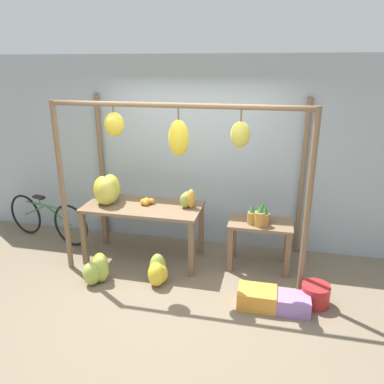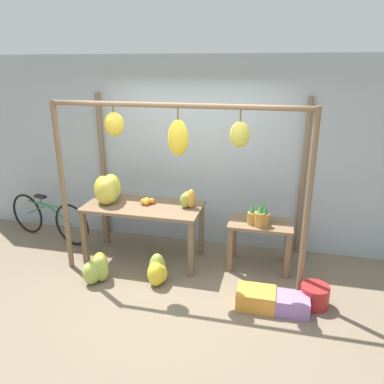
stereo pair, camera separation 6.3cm
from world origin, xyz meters
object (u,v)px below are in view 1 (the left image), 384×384
Objects in this scene: fruit_crate_white at (257,298)px; banana_pile_ground_left at (97,270)px; banana_pile_ground_right at (158,272)px; fruit_crate_purple at (292,303)px; parked_bicycle at (47,219)px; papaya_pile at (188,199)px; blue_bucket at (315,295)px; orange_pile at (147,202)px; pineapple_cluster at (260,215)px; banana_pile_on_table at (107,190)px.

banana_pile_ground_left is at bearing 178.00° from fruit_crate_white.
banana_pile_ground_right is at bearing 170.81° from fruit_crate_white.
banana_pile_ground_left is 0.99× the size of fruit_crate_purple.
fruit_crate_white is 0.27× the size of parked_bicycle.
fruit_crate_white is 1.56m from papaya_pile.
parked_bicycle is at bearing 167.70° from blue_bucket.
fruit_crate_purple is at bearing -1.94° from banana_pile_ground_left.
orange_pile is 2.47m from blue_bucket.
fruit_crate_white is 1.11× the size of fruit_crate_purple.
parked_bicycle is at bearing 176.97° from pineapple_cluster.
pineapple_cluster is 3.33m from parked_bicycle.
banana_pile_on_table reaches higher than parked_bicycle.
fruit_crate_purple is (0.39, -0.01, -0.01)m from fruit_crate_white.
banana_pile_on_table is 2.82m from fruit_crate_purple.
pineapple_cluster is at bearing 22.04° from banana_pile_ground_left.
banana_pile_ground_right is 1.04m from papaya_pile.
papaya_pile is (1.01, 0.79, 0.75)m from banana_pile_ground_left.
banana_pile_ground_left is (-0.43, -0.78, -0.68)m from orange_pile.
orange_pile is at bearing 7.75° from banana_pile_on_table.
papaya_pile is (1.14, 0.09, -0.07)m from banana_pile_on_table.
parked_bicycle is at bearing 166.92° from banana_pile_on_table.
banana_pile_on_table is 1.90× the size of papaya_pile.
orange_pile reaches higher than parked_bicycle.
papaya_pile reaches higher than fruit_crate_purple.
fruit_crate_white is (1.60, -0.85, -0.75)m from orange_pile.
banana_pile_on_table is 1.09m from banana_pile_ground_left.
pineapple_cluster is 0.21× the size of parked_bicycle.
banana_pile_ground_left is 2.69m from blue_bucket.
banana_pile_ground_right is (-1.22, -0.67, -0.62)m from pineapple_cluster.
banana_pile_ground_right reaches higher than fruit_crate_white.
banana_pile_ground_right is (0.34, -0.64, -0.69)m from orange_pile.
papaya_pile is at bearing 139.72° from fruit_crate_white.
banana_pile_on_table is 2.13m from pineapple_cluster.
blue_bucket is at bearing -16.59° from orange_pile.
banana_pile_on_table reaches higher than orange_pile.
fruit_crate_purple is at bearing -7.41° from banana_pile_ground_right.
banana_pile_on_table is 1.35m from banana_pile_ground_right.
pineapple_cluster is 2.22m from banana_pile_ground_left.
blue_bucket is 1.23× the size of papaya_pile.
banana_pile_ground_left is 0.78m from banana_pile_ground_right.
parked_bicycle is (-2.09, 0.84, 0.19)m from banana_pile_ground_right.
parked_bicycle is at bearing 143.49° from banana_pile_ground_left.
banana_pile_on_table is 0.31× the size of parked_bicycle.
banana_pile_ground_left is at bearing -36.51° from parked_bicycle.
blue_bucket is 1.98m from papaya_pile.
banana_pile_on_table is at bearing 160.32° from fruit_crate_white.
banana_pile_on_table reaches higher than pineapple_cluster.
orange_pile is at bearing 117.81° from banana_pile_ground_right.
banana_pile_ground_right is 2.26m from parked_bicycle.
fruit_crate_purple is (0.44, -0.88, -0.68)m from pineapple_cluster.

